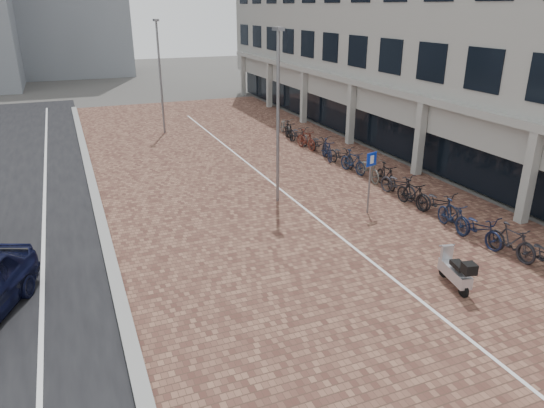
% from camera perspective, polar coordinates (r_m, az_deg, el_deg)
% --- Properties ---
extents(ground, '(140.00, 140.00, 0.00)m').
position_cam_1_polar(ground, '(12.23, 11.13, -15.34)').
color(ground, '#474442').
rests_on(ground, ground).
extents(plaza_brick, '(14.50, 42.00, 0.04)m').
position_cam_1_polar(plaza_brick, '(22.65, -1.08, 2.79)').
color(plaza_brick, brown).
rests_on(plaza_brick, ground).
extents(curb, '(0.35, 42.00, 0.14)m').
position_cam_1_polar(curb, '(21.27, -19.20, 0.47)').
color(curb, gray).
rests_on(curb, ground).
extents(lane_line, '(0.12, 44.00, 0.00)m').
position_cam_1_polar(lane_line, '(21.31, -24.25, -0.36)').
color(lane_line, white).
rests_on(lane_line, street_asphalt).
extents(parking_line, '(0.10, 30.00, 0.00)m').
position_cam_1_polar(parking_line, '(22.71, -0.61, 2.91)').
color(parking_line, white).
rests_on(parking_line, plaza_brick).
extents(scooter_front, '(0.78, 1.59, 1.05)m').
position_cam_1_polar(scooter_front, '(14.78, 19.91, -7.01)').
color(scooter_front, '#BCBCC2').
rests_on(scooter_front, ground).
extents(parking_sign, '(0.48, 0.19, 2.36)m').
position_cam_1_polar(parking_sign, '(18.73, 11.01, 3.39)').
color(parking_sign, slate).
rests_on(parking_sign, ground).
extents(lamp_near, '(0.12, 0.12, 6.49)m').
position_cam_1_polar(lamp_near, '(19.15, 0.67, 9.37)').
color(lamp_near, slate).
rests_on(lamp_near, ground).
extents(lamp_far, '(0.12, 0.12, 6.49)m').
position_cam_1_polar(lamp_far, '(31.24, -12.43, 13.58)').
color(lamp_far, slate).
rests_on(lamp_far, ground).
extents(bike_row, '(1.18, 20.42, 1.05)m').
position_cam_1_polar(bike_row, '(22.83, 10.63, 3.92)').
color(bike_row, black).
rests_on(bike_row, ground).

